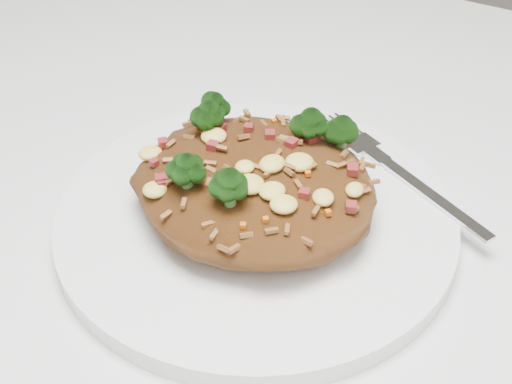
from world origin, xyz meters
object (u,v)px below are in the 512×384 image
dining_table (289,323)px  plate (256,218)px  fried_rice (256,175)px  fork (408,178)px

dining_table → plate: size_ratio=4.70×
dining_table → fried_rice: fried_rice is taller
fried_rice → fork: size_ratio=1.01×
plate → fork: 0.11m
dining_table → fried_rice: 0.13m
dining_table → fried_rice: bearing=-161.4°
plate → fried_rice: fried_rice is taller
plate → fried_rice: bearing=134.6°
plate → fork: fork is taller
dining_table → fried_rice: (-0.02, -0.01, 0.13)m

